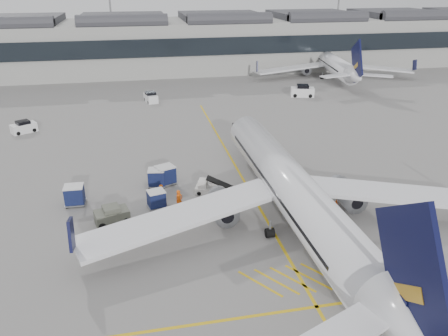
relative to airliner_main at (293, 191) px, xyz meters
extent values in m
plane|color=gray|center=(-11.95, -0.49, -3.11)|extent=(220.00, 220.00, 0.00)
cube|color=#9E9E99|center=(-11.95, 71.51, 2.39)|extent=(200.00, 20.00, 11.00)
cube|color=black|center=(-11.95, 61.31, 3.39)|extent=(200.00, 0.50, 3.60)
cube|color=#38383D|center=(-11.95, 71.51, 8.59)|extent=(200.00, 18.00, 1.40)
cylinder|color=slate|center=(-16.95, 85.51, 9.39)|extent=(0.44, 0.44, 25.00)
cylinder|color=slate|center=(43.05, 85.51, 9.39)|extent=(0.44, 0.44, 25.00)
cube|color=gold|center=(-1.95, 9.51, -3.10)|extent=(0.25, 60.00, 0.01)
cylinder|color=silver|center=(0.00, 0.68, 0.05)|extent=(3.99, 30.14, 3.77)
cone|color=silver|center=(-0.13, 17.74, 0.05)|extent=(3.80, 4.04, 3.77)
cone|color=silver|center=(0.12, -16.78, 0.46)|extent=(3.81, 4.84, 3.77)
cube|color=silver|center=(-9.53, -0.89, -0.85)|extent=(17.33, 8.82, 0.35)
cube|color=silver|center=(9.54, -0.75, -0.85)|extent=(17.36, 8.60, 0.35)
cylinder|color=slate|center=(-5.83, 1.14, -1.55)|extent=(2.13, 3.63, 2.11)
cylinder|color=slate|center=(5.81, 1.23, -1.55)|extent=(2.13, 3.63, 2.11)
cube|color=black|center=(0.12, -16.18, 3.27)|extent=(0.36, 7.64, 8.40)
cylinder|color=black|center=(-0.09, 12.22, -2.79)|extent=(0.29, 0.64, 0.64)
cylinder|color=black|center=(-2.50, -1.84, -2.71)|extent=(0.71, 0.81, 0.80)
cylinder|color=black|center=(2.52, -1.81, -2.71)|extent=(0.71, 0.81, 0.80)
cylinder|color=silver|center=(29.23, 57.10, -0.15)|extent=(7.79, 28.35, 3.53)
cone|color=silver|center=(31.67, 72.86, -0.15)|extent=(4.06, 4.25, 3.53)
cone|color=silver|center=(26.74, 40.97, 0.22)|extent=(4.17, 4.99, 3.53)
cube|color=silver|center=(20.21, 57.07, -1.00)|extent=(16.28, 5.88, 0.33)
cube|color=silver|center=(37.82, 54.35, -1.00)|extent=(15.76, 10.20, 0.33)
cylinder|color=slate|center=(23.93, 58.40, -1.65)|extent=(2.46, 3.64, 1.97)
cylinder|color=slate|center=(34.68, 56.73, -1.65)|extent=(2.46, 3.64, 1.97)
cube|color=black|center=(26.82, 41.53, 2.85)|extent=(1.37, 7.10, 7.85)
cylinder|color=black|center=(30.88, 67.76, -2.81)|extent=(0.35, 0.63, 0.60)
cylinder|color=black|center=(26.56, 55.14, -2.73)|extent=(0.76, 0.84, 0.75)
cylinder|color=black|center=(31.19, 54.42, -2.73)|extent=(0.76, 0.84, 0.75)
cube|color=silver|center=(-5.67, 7.01, -2.79)|extent=(3.76, 2.47, 0.64)
cube|color=black|center=(-4.81, 6.70, -2.05)|extent=(3.28, 2.00, 1.36)
cube|color=silver|center=(-6.63, 7.35, -2.14)|extent=(1.18, 1.40, 0.83)
cylinder|color=black|center=(-7.10, 6.83, -2.91)|extent=(0.44, 0.29, 0.40)
cylinder|color=black|center=(-6.67, 8.04, -2.91)|extent=(0.44, 0.29, 0.40)
cylinder|color=black|center=(-4.68, 5.97, -2.91)|extent=(0.44, 0.29, 0.40)
cylinder|color=black|center=(-4.25, 7.18, -2.91)|extent=(0.44, 0.29, 0.40)
cube|color=gray|center=(-11.34, 5.11, -2.93)|extent=(1.93, 1.71, 0.12)
cube|color=#121A46|center=(-11.34, 5.11, -2.16)|extent=(1.77, 1.63, 1.41)
cube|color=silver|center=(-11.34, 5.11, -1.42)|extent=(1.83, 1.69, 0.10)
cylinder|color=black|center=(-11.87, 4.43, -3.00)|extent=(0.23, 0.15, 0.21)
cylinder|color=black|center=(-12.13, 5.46, -3.00)|extent=(0.23, 0.15, 0.21)
cylinder|color=black|center=(-10.55, 4.75, -3.00)|extent=(0.23, 0.15, 0.21)
cylinder|color=black|center=(-10.81, 5.79, -3.00)|extent=(0.23, 0.15, 0.21)
cube|color=gray|center=(-10.11, 9.98, -2.90)|extent=(2.38, 2.19, 0.14)
cube|color=#121A46|center=(-10.11, 9.98, -2.00)|extent=(2.20, 2.08, 1.64)
cube|color=silver|center=(-10.11, 9.98, -1.13)|extent=(2.28, 2.15, 0.11)
cylinder|color=black|center=(-10.61, 9.11, -2.98)|extent=(0.27, 0.20, 0.25)
cylinder|color=black|center=(-11.08, 10.26, -2.98)|extent=(0.27, 0.20, 0.25)
cylinder|color=black|center=(-9.14, 9.70, -2.98)|extent=(0.27, 0.20, 0.25)
cylinder|color=black|center=(-9.60, 10.86, -2.98)|extent=(0.27, 0.20, 0.25)
cube|color=gray|center=(-11.04, 9.73, -2.92)|extent=(1.98, 1.71, 0.13)
cube|color=#121A46|center=(-11.04, 9.73, -2.08)|extent=(1.82, 1.64, 1.53)
cube|color=silver|center=(-11.04, 9.73, -1.27)|extent=(1.88, 1.70, 0.11)
cylinder|color=black|center=(-11.85, 9.26, -2.99)|extent=(0.24, 0.14, 0.23)
cylinder|color=black|center=(-11.69, 10.40, -2.99)|extent=(0.24, 0.14, 0.23)
cylinder|color=black|center=(-10.39, 9.05, -2.99)|extent=(0.24, 0.14, 0.23)
cylinder|color=black|center=(-10.23, 10.20, -2.99)|extent=(0.24, 0.14, 0.23)
cube|color=gray|center=(-18.83, 7.23, -2.91)|extent=(1.90, 1.58, 0.13)
cube|color=#121A46|center=(-18.83, 7.23, -2.03)|extent=(1.73, 1.52, 1.59)
cube|color=silver|center=(-18.83, 7.23, -1.20)|extent=(1.79, 1.58, 0.11)
cylinder|color=black|center=(-19.61, 6.64, -2.99)|extent=(0.24, 0.12, 0.24)
cylinder|color=black|center=(-19.58, 7.85, -2.99)|extent=(0.24, 0.12, 0.24)
cylinder|color=black|center=(-18.07, 6.61, -2.99)|extent=(0.24, 0.12, 0.24)
cylinder|color=black|center=(-18.05, 7.81, -2.99)|extent=(0.24, 0.12, 0.24)
imported|color=#E4520C|center=(-9.32, 4.25, -2.11)|extent=(0.87, 0.79, 2.00)
imported|color=orange|center=(-10.85, 6.26, -2.22)|extent=(0.87, 0.68, 1.77)
cube|color=#525447|center=(-15.32, 3.12, -2.48)|extent=(3.20, 2.37, 1.15)
cube|color=#525447|center=(-15.32, 3.12, -1.79)|extent=(1.67, 1.67, 0.57)
cylinder|color=black|center=(-16.14, 2.15, -2.79)|extent=(0.69, 0.44, 0.64)
cylinder|color=black|center=(-16.50, 3.59, -2.79)|extent=(0.69, 0.44, 0.64)
cylinder|color=black|center=(-14.14, 2.65, -2.79)|extent=(0.69, 0.44, 0.64)
cylinder|color=black|center=(-14.50, 4.10, -2.79)|extent=(0.69, 0.44, 0.64)
cone|color=#F24C0A|center=(0.06, 18.44, -2.83)|extent=(0.40, 0.40, 0.55)
cone|color=#F24C0A|center=(5.34, 2.34, -2.83)|extent=(0.40, 0.40, 0.56)
cube|color=silver|center=(-28.03, 30.60, -2.48)|extent=(3.61, 3.08, 1.26)
cube|color=black|center=(-28.03, 30.60, -1.71)|extent=(2.19, 2.16, 0.54)
cylinder|color=black|center=(-28.57, 29.42, -2.84)|extent=(0.56, 0.45, 0.54)
cylinder|color=black|center=(-29.33, 30.65, -2.84)|extent=(0.56, 0.45, 0.54)
cylinder|color=black|center=(-26.73, 30.55, -2.84)|extent=(0.56, 0.45, 0.54)
cylinder|color=black|center=(-27.49, 31.78, -2.84)|extent=(0.56, 0.45, 0.54)
cube|color=silver|center=(-10.01, 43.47, -2.45)|extent=(2.45, 3.70, 1.32)
cube|color=black|center=(-10.01, 43.47, -1.65)|extent=(1.96, 2.03, 0.57)
cylinder|color=black|center=(-9.01, 42.54, -2.82)|extent=(0.33, 0.60, 0.57)
cylinder|color=black|center=(-10.47, 42.19, -2.82)|extent=(0.33, 0.60, 0.57)
cylinder|color=black|center=(-9.54, 44.74, -2.82)|extent=(0.33, 0.60, 0.57)
cylinder|color=black|center=(-11.01, 44.39, -2.82)|extent=(0.33, 0.60, 0.57)
cube|color=silver|center=(17.01, 41.86, -2.31)|extent=(4.49, 3.08, 1.59)
cube|color=black|center=(17.01, 41.86, -1.35)|extent=(2.49, 2.41, 0.68)
cylinder|color=black|center=(15.45, 41.36, -2.77)|extent=(0.72, 0.43, 0.68)
cylinder|color=black|center=(15.94, 43.11, -2.77)|extent=(0.72, 0.43, 0.68)
cylinder|color=black|center=(18.07, 40.62, -2.77)|extent=(0.72, 0.43, 0.68)
cylinder|color=black|center=(18.56, 42.37, -2.77)|extent=(0.72, 0.43, 0.68)
camera|label=1|loc=(-12.38, -31.29, 16.60)|focal=35.00mm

